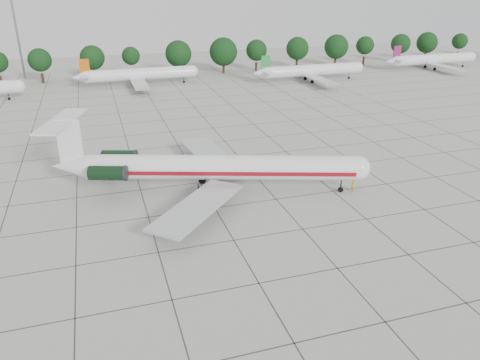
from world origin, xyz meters
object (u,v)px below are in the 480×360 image
at_px(main_airliner, 205,167).
at_px(ground_crew, 353,185).
at_px(bg_airliner_c, 140,74).
at_px(floodlight_mast, 16,25).
at_px(bg_airliner_e, 433,59).
at_px(bg_airliner_d, 312,71).

height_order(main_airliner, ground_crew, main_airliner).
height_order(ground_crew, bg_airliner_c, bg_airliner_c).
bearing_deg(floodlight_mast, main_airliner, -70.91).
distance_m(bg_airliner_c, bg_airliner_e, 88.19).
xyz_separation_m(ground_crew, bg_airliner_d, (25.63, 66.20, 2.06)).
bearing_deg(bg_airliner_e, floodlight_mast, 170.15).
relative_size(bg_airliner_c, floodlight_mast, 1.11).
relative_size(bg_airliner_e, floodlight_mast, 1.11).
height_order(bg_airliner_c, bg_airliner_d, same).
relative_size(ground_crew, bg_airliner_e, 0.06).
bearing_deg(floodlight_mast, bg_airliner_d, -19.70).
bearing_deg(bg_airliner_d, bg_airliner_e, 7.95).
relative_size(main_airliner, bg_airliner_c, 1.42).
height_order(bg_airliner_c, floodlight_mast, floodlight_mast).
height_order(main_airliner, bg_airliner_d, main_airliner).
relative_size(ground_crew, bg_airliner_d, 0.06).
bearing_deg(main_airliner, floodlight_mast, 127.44).
height_order(bg_airliner_d, bg_airliner_e, same).
height_order(main_airliner, floodlight_mast, floodlight_mast).
bearing_deg(floodlight_mast, bg_airliner_e, -9.85).
relative_size(bg_airliner_c, bg_airliner_d, 1.00).
distance_m(ground_crew, bg_airliner_e, 100.08).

